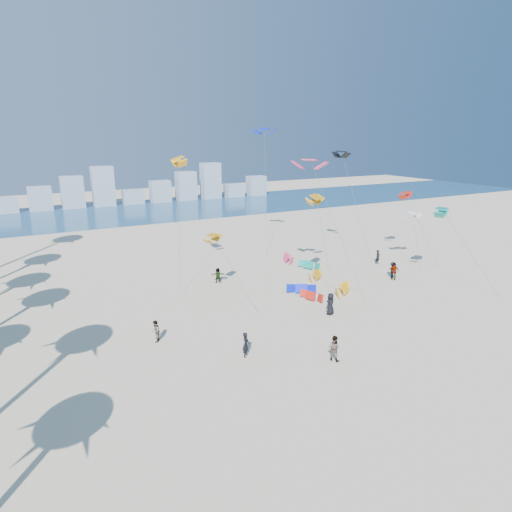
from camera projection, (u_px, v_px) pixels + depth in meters
name	position (u px, v px, depth m)	size (l,w,h in m)	color
ground	(342.00, 403.00, 25.43)	(220.00, 220.00, 0.00)	beige
ocean	(107.00, 213.00, 86.55)	(220.00, 220.00, 0.00)	navy
kitesurfer_near	(246.00, 344.00, 30.58)	(0.65, 0.42, 1.77)	black
kitesurfer_mid	(334.00, 348.00, 30.03)	(0.88, 0.68, 1.81)	gray
kitesurfers_far	(321.00, 282.00, 43.42)	(29.77, 13.24, 1.91)	black
grounded_kites	(311.00, 278.00, 46.14)	(7.82, 15.14, 0.97)	#0D1FDD
flying_kites	(324.00, 178.00, 46.74)	(31.60, 29.46, 16.12)	orange
distant_skyline	(91.00, 192.00, 93.67)	(85.00, 3.00, 8.40)	#9EADBF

